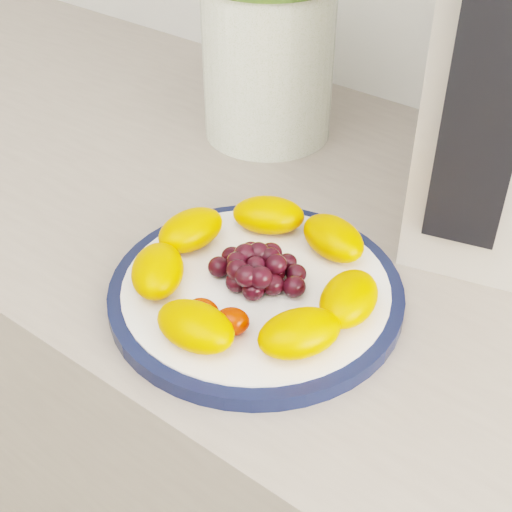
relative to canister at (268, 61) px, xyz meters
The scene contains 7 objects.
counter 0.60m from the canister, 29.57° to the right, with size 3.50×0.60×0.90m, color gray.
cabinet_face 0.63m from the canister, 29.57° to the right, with size 3.48×0.58×0.84m, color #855D43.
plate_rim 0.34m from the canister, 55.13° to the right, with size 0.27×0.27×0.01m, color #0E1533.
plate_face 0.34m from the canister, 55.13° to the right, with size 0.24×0.24×0.02m, color white.
canister is the anchor object (origin of this frame).
appliance_panel 0.36m from the canister, 23.06° to the right, with size 0.06×0.02×0.28m, color black.
fruit_plate 0.33m from the canister, 55.30° to the right, with size 0.23×0.23×0.03m.
Camera 1 is at (0.27, 0.66, 1.33)m, focal length 50.00 mm.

